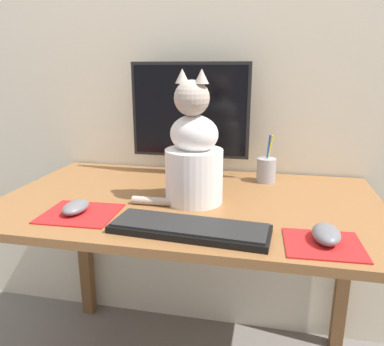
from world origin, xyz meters
The scene contains 10 objects.
wall_back centered at (0.00, 0.39, 1.25)m, with size 7.00×0.04×2.50m.
desk centered at (0.00, 0.00, 0.64)m, with size 1.22×0.73×0.74m.
monitor centered at (-0.05, 0.27, 0.97)m, with size 0.45×0.17×0.43m.
keyboard centered at (0.06, -0.25, 0.75)m, with size 0.42×0.16×0.02m.
mousepad_left centered at (-0.28, -0.20, 0.74)m, with size 0.22×0.19×0.00m.
mousepad_right centered at (0.39, -0.26, 0.74)m, with size 0.19×0.17×0.00m.
computer_mouse_left centered at (-0.29, -0.20, 0.76)m, with size 0.06×0.11×0.03m.
computer_mouse_right centered at (0.39, -0.24, 0.76)m, with size 0.07×0.11×0.04m.
cat centered at (0.02, -0.03, 0.89)m, with size 0.30×0.23×0.41m.
pen_cup centered at (0.24, 0.24, 0.79)m, with size 0.07×0.07×0.18m.
Camera 1 is at (0.25, -1.12, 1.15)m, focal length 35.00 mm.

